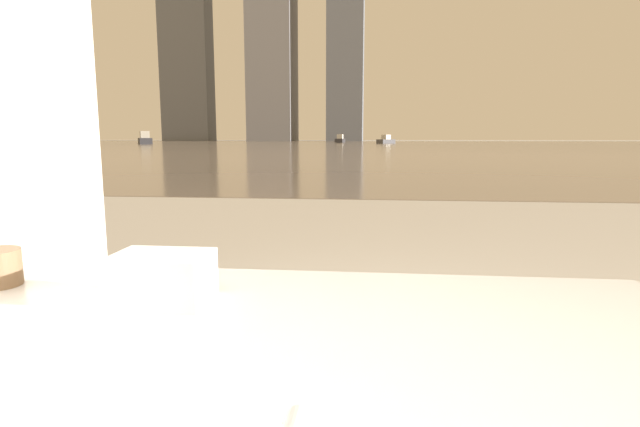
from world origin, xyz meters
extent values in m
cube|color=white|center=(0.00, 0.40, 0.50)|extent=(1.59, 1.21, 0.04)
cube|color=white|center=(-0.27, 0.82, 0.54)|extent=(0.23, 0.17, 0.04)
cube|color=white|center=(-0.27, 0.82, 0.58)|extent=(0.23, 0.17, 0.04)
cube|color=white|center=(-0.27, 0.82, 0.62)|extent=(0.23, 0.17, 0.04)
cube|color=gray|center=(0.00, 62.00, 0.01)|extent=(180.00, 110.00, 0.01)
cube|color=#2D2D33|center=(-29.59, 63.14, 0.40)|extent=(3.51, 4.68, 0.79)
cube|color=#B2A893|center=(-29.59, 63.14, 1.24)|extent=(1.79, 2.01, 0.90)
cube|color=#2D2D33|center=(-34.30, 46.18, 0.43)|extent=(1.69, 4.79, 0.84)
cube|color=silver|center=(-34.30, 46.18, 1.32)|extent=(1.21, 1.80, 0.95)
cube|color=#2D2D33|center=(-5.21, 83.54, 0.33)|extent=(1.56, 3.76, 0.64)
cube|color=silver|center=(-5.21, 83.54, 1.02)|extent=(1.03, 1.45, 0.73)
cube|color=#4C4C51|center=(2.12, 72.96, 0.30)|extent=(2.82, 3.40, 0.58)
cube|color=silver|center=(2.12, 72.96, 0.93)|extent=(1.39, 1.50, 0.67)
cube|color=slate|center=(-43.98, 118.00, 19.48)|extent=(11.31, 6.50, 38.97)
cube|color=slate|center=(-6.19, 118.00, 25.01)|extent=(8.04, 12.74, 50.02)
camera|label=1|loc=(0.23, -0.30, 0.91)|focal=28.00mm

